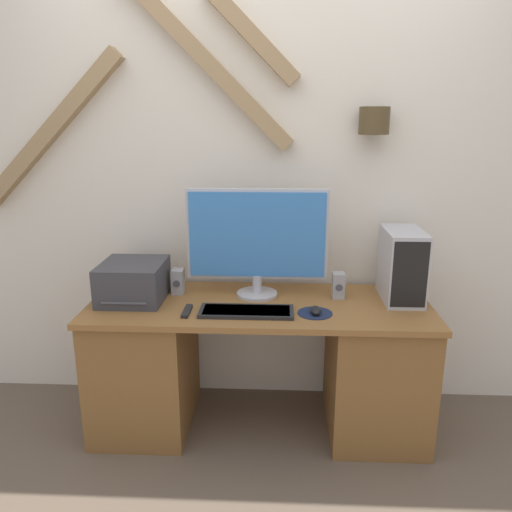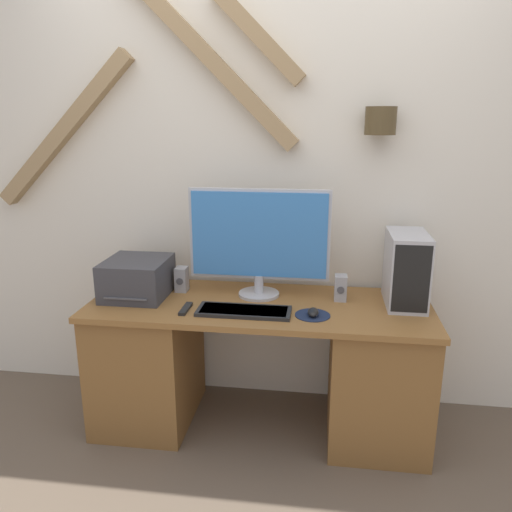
% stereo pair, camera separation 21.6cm
% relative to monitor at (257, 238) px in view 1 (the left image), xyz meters
% --- Properties ---
extents(ground_plane, '(12.00, 12.00, 0.00)m').
position_rel_monitor_xyz_m(ground_plane, '(0.02, -0.44, -1.02)').
color(ground_plane, brown).
extents(wall_back, '(6.40, 0.21, 2.70)m').
position_rel_monitor_xyz_m(wall_back, '(0.01, 0.26, 0.34)').
color(wall_back, silver).
rests_on(wall_back, ground_plane).
extents(desk, '(1.75, 0.65, 0.71)m').
position_rel_monitor_xyz_m(desk, '(0.02, -0.12, -0.66)').
color(desk, brown).
rests_on(desk, ground_plane).
extents(monitor, '(0.74, 0.22, 0.57)m').
position_rel_monitor_xyz_m(monitor, '(0.00, 0.00, 0.00)').
color(monitor, '#B7B7BC').
rests_on(monitor, desk).
extents(keyboard, '(0.46, 0.17, 0.02)m').
position_rel_monitor_xyz_m(keyboard, '(-0.04, -0.26, -0.30)').
color(keyboard, black).
rests_on(keyboard, desk).
extents(mousepad, '(0.17, 0.17, 0.00)m').
position_rel_monitor_xyz_m(mousepad, '(0.29, -0.25, -0.31)').
color(mousepad, '#19233D').
rests_on(mousepad, desk).
extents(mouse, '(0.05, 0.09, 0.03)m').
position_rel_monitor_xyz_m(mouse, '(0.30, -0.26, -0.29)').
color(mouse, black).
rests_on(mouse, mousepad).
extents(computer_tower, '(0.19, 0.34, 0.37)m').
position_rel_monitor_xyz_m(computer_tower, '(0.75, -0.02, -0.13)').
color(computer_tower, '#B2B2B7').
rests_on(computer_tower, desk).
extents(printer, '(0.32, 0.35, 0.20)m').
position_rel_monitor_xyz_m(printer, '(-0.64, -0.10, -0.21)').
color(printer, '#38383D').
rests_on(printer, desk).
extents(speaker_left, '(0.06, 0.08, 0.13)m').
position_rel_monitor_xyz_m(speaker_left, '(-0.43, 0.01, -0.25)').
color(speaker_left, '#99999E').
rests_on(speaker_left, desk).
extents(speaker_right, '(0.06, 0.08, 0.13)m').
position_rel_monitor_xyz_m(speaker_right, '(0.43, -0.01, -0.25)').
color(speaker_right, '#99999E').
rests_on(speaker_right, desk).
extents(remote_control, '(0.03, 0.15, 0.02)m').
position_rel_monitor_xyz_m(remote_control, '(-0.33, -0.27, -0.31)').
color(remote_control, black).
rests_on(remote_control, desk).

